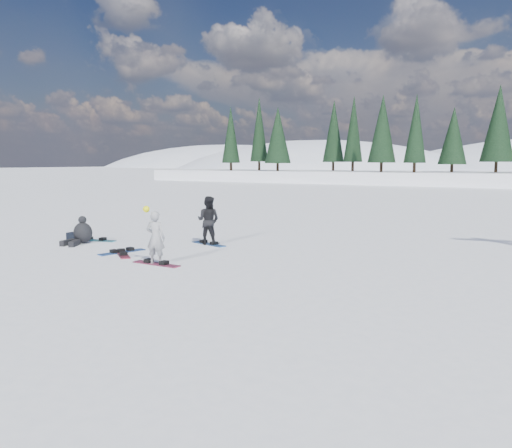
{
  "coord_description": "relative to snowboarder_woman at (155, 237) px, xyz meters",
  "views": [
    {
      "loc": [
        7.59,
        -10.93,
        2.79
      ],
      "look_at": [
        0.8,
        0.71,
        1.1
      ],
      "focal_mm": 35.0,
      "sensor_mm": 36.0,
      "label": 1
    }
  ],
  "objects": [
    {
      "name": "gear_bag",
      "position": [
        -5.26,
        1.65,
        -0.6
      ],
      "size": [
        0.48,
        0.35,
        0.3
      ],
      "primitive_type": "cube",
      "rotation": [
        0.0,
        0.0,
        0.12
      ],
      "color": "black",
      "rests_on": "ground"
    },
    {
      "name": "snowboard_loose_c",
      "position": [
        -4.63,
        2.08,
        -0.74
      ],
      "size": [
        1.53,
        0.6,
        0.03
      ],
      "primitive_type": "cube",
      "rotation": [
        0.0,
        0.0,
        0.22
      ],
      "color": "#16687B",
      "rests_on": "ground"
    },
    {
      "name": "snowboarder_man",
      "position": [
        -0.7,
        3.43,
        0.07
      ],
      "size": [
        0.9,
        0.77,
        1.64
      ],
      "primitive_type": "imported",
      "rotation": [
        0.0,
        0.0,
        3.34
      ],
      "color": "black",
      "rests_on": "ground"
    },
    {
      "name": "snowboarder_woman",
      "position": [
        0.0,
        0.0,
        0.0
      ],
      "size": [
        0.61,
        0.48,
        1.61
      ],
      "rotation": [
        0.0,
        0.0,
        3.4
      ],
      "color": "#9B9CA0",
      "rests_on": "ground"
    },
    {
      "name": "snowboard_loose_b",
      "position": [
        -1.87,
        0.61,
        -0.74
      ],
      "size": [
        1.36,
        1.14,
        0.03
      ],
      "primitive_type": "cube",
      "rotation": [
        0.0,
        0.0,
        -0.66
      ],
      "color": "maroon",
      "rests_on": "ground"
    },
    {
      "name": "snowboard_man",
      "position": [
        -0.7,
        3.43,
        -0.74
      ],
      "size": [
        1.52,
        0.67,
        0.03
      ],
      "primitive_type": "cube",
      "rotation": [
        0.0,
        0.0,
        -0.27
      ],
      "color": "#1D519F",
      "rests_on": "ground"
    },
    {
      "name": "snowboard_woman",
      "position": [
        0.0,
        0.0,
        -0.74
      ],
      "size": [
        1.5,
        0.3,
        0.03
      ],
      "primitive_type": "cube",
      "rotation": [
        0.0,
        0.0,
        -0.01
      ],
      "color": "maroon",
      "rests_on": "ground"
    },
    {
      "name": "seated_rider",
      "position": [
        -4.56,
        1.39,
        -0.39
      ],
      "size": [
        0.83,
        1.22,
        0.95
      ],
      "rotation": [
        0.0,
        0.0,
        0.35
      ],
      "color": "black",
      "rests_on": "ground"
    },
    {
      "name": "ground",
      "position": [
        1.49,
        0.77,
        -0.75
      ],
      "size": [
        420.0,
        420.0,
        0.0
      ],
      "primitive_type": "plane",
      "color": "white",
      "rests_on": "ground"
    },
    {
      "name": "snowboard_loose_a",
      "position": [
        -2.13,
        0.85,
        -0.74
      ],
      "size": [
        0.68,
        1.52,
        0.03
      ],
      "primitive_type": "cube",
      "rotation": [
        0.0,
        0.0,
        1.3
      ],
      "color": "#1C499B",
      "rests_on": "ground"
    },
    {
      "name": "alpine_backdrop",
      "position": [
        -10.23,
        189.94,
        -14.73
      ],
      "size": [
        412.5,
        227.0,
        53.2
      ],
      "color": "white",
      "rests_on": "ground"
    }
  ]
}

